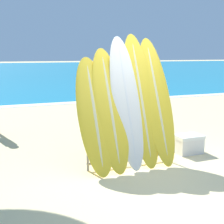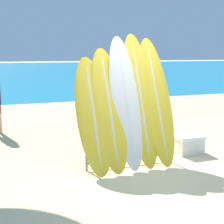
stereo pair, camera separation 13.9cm
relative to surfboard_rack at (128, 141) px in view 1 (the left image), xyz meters
name	(u,v)px [view 1 (the left image)]	position (x,y,z in m)	size (l,w,h in m)	color
ground_plane	(159,175)	(0.29, -0.60, -0.45)	(160.00, 160.00, 0.00)	beige
ocean_water	(10,70)	(0.29, 36.75, -0.45)	(120.00, 60.00, 0.01)	teal
surfboard_rack	(128,141)	(0.00, 0.00, 0.00)	(1.57, 0.04, 0.83)	slate
surfboard_slot_0	(94,114)	(-0.62, 0.05, 0.53)	(0.59, 0.99, 1.95)	yellow
surfboard_slot_1	(110,108)	(-0.32, 0.08, 0.61)	(0.58, 1.04, 2.11)	yellow
surfboard_slot_2	(127,101)	(0.00, 0.10, 0.72)	(0.54, 1.00, 2.33)	silver
surfboard_slot_3	(141,99)	(0.30, 0.12, 0.74)	(0.56, 1.00, 2.38)	yellow
surfboard_slot_4	(157,100)	(0.63, 0.12, 0.71)	(0.57, 1.05, 2.31)	yellow
person_near_water	(106,92)	(1.01, 3.85, 0.41)	(0.27, 0.21, 1.58)	#846047
cooler_box	(188,144)	(1.43, 0.21, -0.26)	(0.54, 0.41, 0.37)	silver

